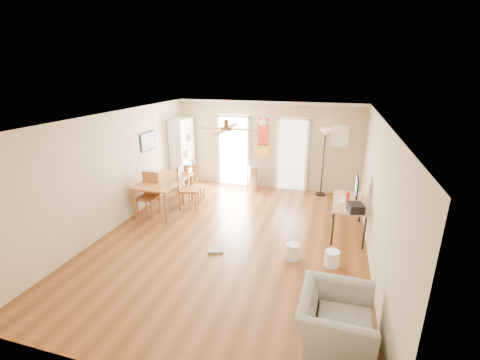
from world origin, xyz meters
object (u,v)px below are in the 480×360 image
(dining_chair_right_b, at_px, (189,187))
(dining_chair_near, at_px, (148,195))
(dining_chair_right_a, at_px, (196,185))
(printer, at_px, (356,208))
(bookshelf, at_px, (182,153))
(computer_desk, at_px, (348,217))
(dining_chair_far, at_px, (191,179))
(trash_can, at_px, (254,178))
(torchiere_lamp, at_px, (323,163))
(wastebasket_a, at_px, (293,251))
(wastebasket_b, at_px, (332,259))
(dining_table, at_px, (165,195))
(armchair, at_px, (336,321))

(dining_chair_right_b, relative_size, dining_chair_near, 1.06)
(dining_chair_right_a, xyz_separation_m, printer, (4.05, -1.32, 0.35))
(bookshelf, xyz_separation_m, computer_desk, (4.88, -1.92, -0.67))
(dining_chair_near, bearing_deg, printer, -1.52)
(dining_chair_far, relative_size, trash_can, 1.24)
(torchiere_lamp, bearing_deg, dining_chair_far, -165.77)
(bookshelf, relative_size, dining_chair_right_b, 1.84)
(bookshelf, relative_size, dining_chair_far, 2.32)
(wastebasket_a, distance_m, wastebasket_b, 0.72)
(dining_chair_far, xyz_separation_m, wastebasket_b, (4.06, -2.77, -0.30))
(dining_table, relative_size, torchiere_lamp, 0.83)
(dining_chair_near, height_order, computer_desk, dining_chair_near)
(torchiere_lamp, bearing_deg, wastebasket_a, -94.98)
(dining_table, distance_m, printer, 4.65)
(dining_table, height_order, dining_chair_right_a, dining_chair_right_a)
(trash_can, relative_size, torchiere_lamp, 0.38)
(bookshelf, bearing_deg, computer_desk, -35.73)
(dining_chair_far, xyz_separation_m, printer, (4.44, -1.83, 0.38))
(dining_chair_near, height_order, wastebasket_b, dining_chair_near)
(printer, relative_size, armchair, 0.30)
(dining_chair_right_b, bearing_deg, dining_chair_far, 7.01)
(dining_chair_right_b, relative_size, computer_desk, 0.81)
(torchiere_lamp, relative_size, printer, 5.86)
(bookshelf, bearing_deg, armchair, -62.52)
(printer, bearing_deg, trash_can, 121.97)
(dining_chair_right_a, relative_size, dining_chair_near, 0.89)
(dining_chair_near, bearing_deg, bookshelf, 93.59)
(trash_can, bearing_deg, printer, -44.30)
(dining_chair_near, bearing_deg, wastebasket_b, -13.48)
(bookshelf, relative_size, dining_chair_near, 1.96)
(dining_chair_near, height_order, dining_chair_far, dining_chair_near)
(armchair, bearing_deg, computer_desk, -1.59)
(printer, relative_size, wastebasket_a, 1.05)
(dining_table, distance_m, dining_chair_far, 1.27)
(wastebasket_a, relative_size, armchair, 0.29)
(wastebasket_a, xyz_separation_m, armchair, (0.80, -1.90, 0.19))
(dining_chair_right_b, height_order, dining_chair_far, dining_chair_right_b)
(dining_table, distance_m, dining_chair_right_b, 0.63)
(dining_table, bearing_deg, dining_chair_right_a, 53.77)
(dining_table, height_order, dining_chair_near, dining_chair_near)
(dining_chair_right_b, relative_size, wastebasket_b, 3.67)
(dining_chair_far, relative_size, wastebasket_b, 2.93)
(dining_chair_right_a, relative_size, wastebasket_a, 3.02)
(dining_table, height_order, trash_can, dining_table)
(torchiere_lamp, bearing_deg, wastebasket_b, -83.75)
(bookshelf, relative_size, printer, 6.31)
(trash_can, xyz_separation_m, armchair, (2.45, -5.48, -0.01))
(bookshelf, distance_m, dining_chair_right_b, 1.92)
(dining_table, relative_size, wastebasket_a, 5.06)
(computer_desk, distance_m, wastebasket_b, 1.51)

